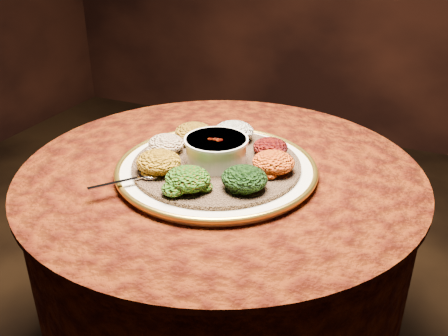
% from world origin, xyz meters
% --- Properties ---
extents(table, '(0.96, 0.96, 0.73)m').
position_xyz_m(table, '(0.00, 0.00, 0.55)').
color(table, black).
rests_on(table, ground).
extents(platter, '(0.49, 0.49, 0.02)m').
position_xyz_m(platter, '(0.00, -0.03, 0.75)').
color(platter, white).
rests_on(platter, table).
extents(injera, '(0.51, 0.51, 0.01)m').
position_xyz_m(injera, '(0.00, -0.03, 0.76)').
color(injera, brown).
rests_on(injera, platter).
extents(stew_bowl, '(0.15, 0.15, 0.06)m').
position_xyz_m(stew_bowl, '(0.00, -0.03, 0.80)').
color(stew_bowl, white).
rests_on(stew_bowl, injera).
extents(spoon, '(0.11, 0.12, 0.01)m').
position_xyz_m(spoon, '(-0.11, -0.17, 0.77)').
color(spoon, silver).
rests_on(spoon, injera).
extents(portion_ayib, '(0.10, 0.10, 0.05)m').
position_xyz_m(portion_ayib, '(-0.01, 0.10, 0.79)').
color(portion_ayib, silver).
rests_on(portion_ayib, injera).
extents(portion_kitfo, '(0.08, 0.08, 0.04)m').
position_xyz_m(portion_kitfo, '(0.10, 0.06, 0.78)').
color(portion_kitfo, black).
rests_on(portion_kitfo, injera).
extents(portion_tikil, '(0.10, 0.09, 0.05)m').
position_xyz_m(portion_tikil, '(0.14, -0.02, 0.78)').
color(portion_tikil, '#A96F0E').
rests_on(portion_tikil, injera).
extents(portion_gomen, '(0.10, 0.09, 0.05)m').
position_xyz_m(portion_gomen, '(0.11, -0.12, 0.79)').
color(portion_gomen, black).
rests_on(portion_gomen, injera).
extents(portion_mixveg, '(0.10, 0.09, 0.05)m').
position_xyz_m(portion_mixveg, '(0.00, -0.17, 0.79)').
color(portion_mixveg, '#A2290A').
rests_on(portion_mixveg, injera).
extents(portion_kik, '(0.10, 0.10, 0.05)m').
position_xyz_m(portion_kik, '(-0.09, -0.12, 0.79)').
color(portion_kik, '#B0780F').
rests_on(portion_kik, injera).
extents(portion_timatim, '(0.09, 0.08, 0.04)m').
position_xyz_m(portion_timatim, '(-0.13, -0.03, 0.78)').
color(portion_timatim, maroon).
rests_on(portion_timatim, injera).
extents(portion_shiro, '(0.10, 0.09, 0.05)m').
position_xyz_m(portion_shiro, '(-0.10, 0.06, 0.79)').
color(portion_shiro, '#845C10').
rests_on(portion_shiro, injera).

